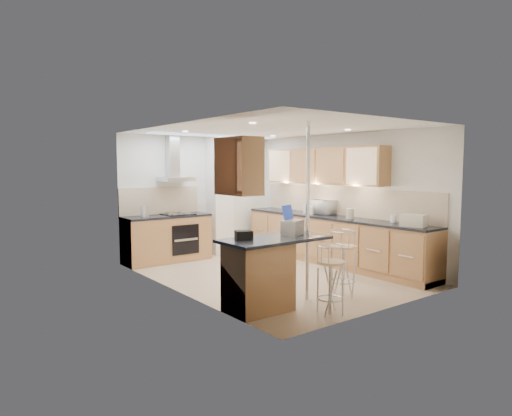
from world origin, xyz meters
TOP-DOWN VIEW (x-y plane):
  - ground at (0.00, 0.00)m, footprint 4.80×4.80m
  - room_shell at (0.32, 0.38)m, footprint 3.64×4.84m
  - right_counter at (1.50, 0.00)m, footprint 0.63×4.40m
  - back_counter at (-0.95, 2.10)m, footprint 1.70×0.63m
  - peninsula at (-1.12, -1.45)m, footprint 1.47×0.72m
  - microwave at (1.64, 0.38)m, footprint 0.37×0.53m
  - laptop at (-0.77, -1.40)m, footprint 0.36×0.32m
  - bag at (-1.54, -1.34)m, footprint 0.26×0.23m
  - bar_stool_near at (-0.74, -2.10)m, footprint 0.37×0.37m
  - bar_stool_end at (0.00, -1.64)m, footprint 0.52×0.52m
  - jar_a at (1.53, 0.74)m, footprint 0.13×0.13m
  - jar_b at (1.44, 0.52)m, footprint 0.14×0.14m
  - jar_c at (1.45, -0.49)m, footprint 0.17×0.17m
  - jar_d at (1.64, -1.30)m, footprint 0.13×0.13m
  - bread_bin at (1.45, -1.81)m, footprint 0.38×0.43m
  - kettle at (-1.42, 2.05)m, footprint 0.16×0.16m

SIDE VIEW (x-z plane):
  - ground at x=0.00m, z-range 0.00..0.00m
  - bar_stool_near at x=-0.74m, z-range 0.00..0.90m
  - back_counter at x=-0.95m, z-range 0.00..0.92m
  - right_counter at x=1.50m, z-range 0.00..0.92m
  - peninsula at x=-1.12m, z-range 0.01..0.95m
  - bar_stool_end at x=0.00m, z-range 0.00..0.97m
  - jar_d at x=1.64m, z-range 0.92..1.05m
  - bag at x=-1.54m, z-range 0.94..1.06m
  - jar_b at x=1.44m, z-range 0.92..1.08m
  - jar_a at x=1.53m, z-range 0.92..1.09m
  - jar_c at x=1.45m, z-range 0.92..1.11m
  - bread_bin at x=1.45m, z-range 0.92..1.11m
  - kettle at x=-1.42m, z-range 0.92..1.14m
  - laptop at x=-0.77m, z-range 0.94..1.14m
  - microwave at x=1.64m, z-range 0.92..1.21m
  - room_shell at x=0.32m, z-range 0.29..2.80m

